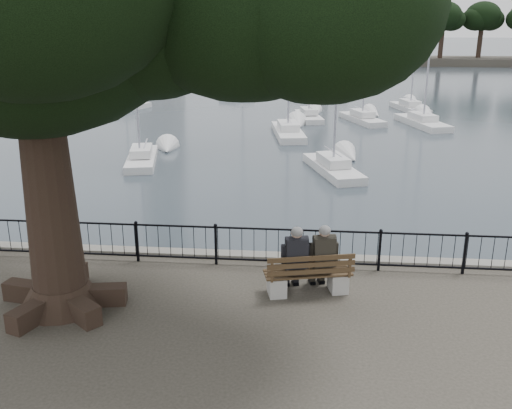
# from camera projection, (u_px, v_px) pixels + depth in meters

# --- Properties ---
(harbor) EXTENTS (260.00, 260.00, 1.20)m
(harbor) POSITION_uv_depth(u_px,v_px,m) (258.00, 275.00, 14.82)
(harbor) COLOR slate
(harbor) RESTS_ON ground
(railing) EXTENTS (22.06, 0.06, 1.00)m
(railing) POSITION_uv_depth(u_px,v_px,m) (256.00, 245.00, 14.01)
(railing) COLOR black
(railing) RESTS_ON ground
(bench) EXTENTS (2.02, 1.02, 1.02)m
(bench) POSITION_uv_depth(u_px,v_px,m) (308.00, 279.00, 12.64)
(bench) COLOR #999690
(bench) RESTS_ON ground
(person_left) EXTENTS (0.58, 0.87, 1.62)m
(person_left) POSITION_uv_depth(u_px,v_px,m) (295.00, 262.00, 12.59)
(person_left) COLOR black
(person_left) RESTS_ON ground
(person_right) EXTENTS (0.58, 0.87, 1.62)m
(person_right) POSITION_uv_depth(u_px,v_px,m) (322.00, 260.00, 12.67)
(person_right) COLOR black
(person_right) RESTS_ON ground
(lion_monument) EXTENTS (5.79, 5.79, 8.59)m
(lion_monument) POSITION_uv_depth(u_px,v_px,m) (319.00, 65.00, 58.50)
(lion_monument) COLOR slate
(lion_monument) RESTS_ON ground
(sailboat_a) EXTENTS (2.29, 4.95, 9.30)m
(sailboat_a) POSITION_uv_depth(u_px,v_px,m) (142.00, 157.00, 28.19)
(sailboat_a) COLOR silver
(sailboat_a) RESTS_ON ground
(sailboat_b) EXTENTS (2.39, 5.68, 11.19)m
(sailboat_b) POSITION_uv_depth(u_px,v_px,m) (288.00, 130.00, 34.62)
(sailboat_b) COLOR silver
(sailboat_b) RESTS_ON ground
(sailboat_c) EXTENTS (2.86, 5.15, 9.93)m
(sailboat_c) POSITION_uv_depth(u_px,v_px,m) (333.00, 166.00, 26.41)
(sailboat_c) COLOR silver
(sailboat_c) RESTS_ON ground
(sailboat_d) EXTENTS (3.05, 5.74, 9.47)m
(sailboat_d) POSITION_uv_depth(u_px,v_px,m) (422.00, 122.00, 37.76)
(sailboat_d) COLOR silver
(sailboat_d) RESTS_ON ground
(sailboat_e) EXTENTS (2.94, 4.73, 11.04)m
(sailboat_e) POSITION_uv_depth(u_px,v_px,m) (127.00, 106.00, 44.03)
(sailboat_e) COLOR silver
(sailboat_e) RESTS_ON ground
(sailboat_f) EXTENTS (2.16, 4.83, 9.62)m
(sailboat_f) POSITION_uv_depth(u_px,v_px,m) (309.00, 115.00, 40.14)
(sailboat_f) COLOR silver
(sailboat_f) RESTS_ON ground
(sailboat_g) EXTENTS (2.57, 5.20, 9.06)m
(sailboat_g) POSITION_uv_depth(u_px,v_px,m) (410.00, 107.00, 43.93)
(sailboat_g) COLOR silver
(sailboat_g) RESTS_ON ground
(sailboat_h) EXTENTS (3.69, 6.26, 14.02)m
(sailboat_h) POSITION_uv_depth(u_px,v_px,m) (243.00, 92.00, 51.68)
(sailboat_h) COLOR silver
(sailboat_h) RESTS_ON ground
(sailboat_i) EXTENTS (3.04, 5.00, 9.42)m
(sailboat_i) POSITION_uv_depth(u_px,v_px,m) (362.00, 118.00, 39.17)
(sailboat_i) COLOR silver
(sailboat_i) RESTS_ON ground
(far_shore) EXTENTS (30.00, 8.60, 9.18)m
(far_shore) POSITION_uv_depth(u_px,v_px,m) (478.00, 37.00, 83.71)
(far_shore) COLOR #332F28
(far_shore) RESTS_ON ground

